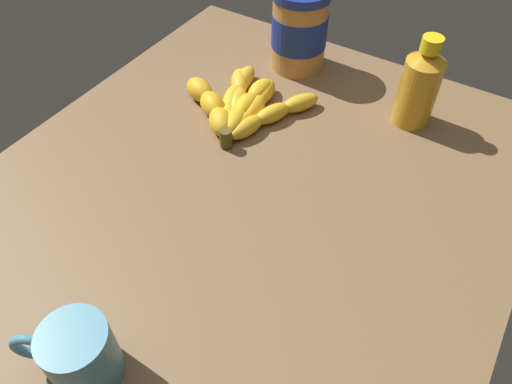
# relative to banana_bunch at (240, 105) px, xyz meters

# --- Properties ---
(ground_plane) EXTENTS (0.87, 0.75, 0.03)m
(ground_plane) POSITION_rel_banana_bunch_xyz_m (0.15, 0.11, -0.03)
(ground_plane) COLOR brown
(banana_bunch) EXTENTS (0.20, 0.23, 0.04)m
(banana_bunch) POSITION_rel_banana_bunch_xyz_m (0.00, 0.00, 0.00)
(banana_bunch) COLOR gold
(banana_bunch) RESTS_ON ground_plane
(peanut_butter_jar) EXTENTS (0.10, 0.10, 0.15)m
(peanut_butter_jar) POSITION_rel_banana_bunch_xyz_m (-0.18, 0.01, 0.06)
(peanut_butter_jar) COLOR #BF8442
(peanut_butter_jar) RESTS_ON ground_plane
(honey_bottle) EXTENTS (0.06, 0.06, 0.15)m
(honey_bottle) POSITION_rel_banana_bunch_xyz_m (-0.14, 0.25, 0.05)
(honey_bottle) COLOR gold
(honey_bottle) RESTS_ON ground_plane
(coffee_mug) EXTENTS (0.07, 0.10, 0.08)m
(coffee_mug) POSITION_rel_banana_bunch_xyz_m (0.46, 0.10, 0.03)
(coffee_mug) COLOR teal
(coffee_mug) RESTS_ON ground_plane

